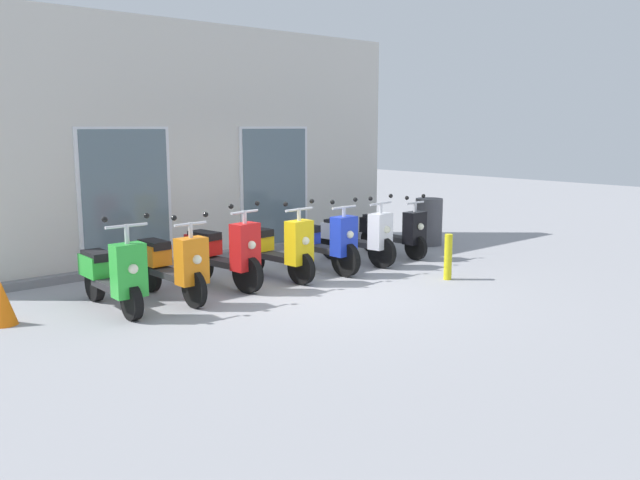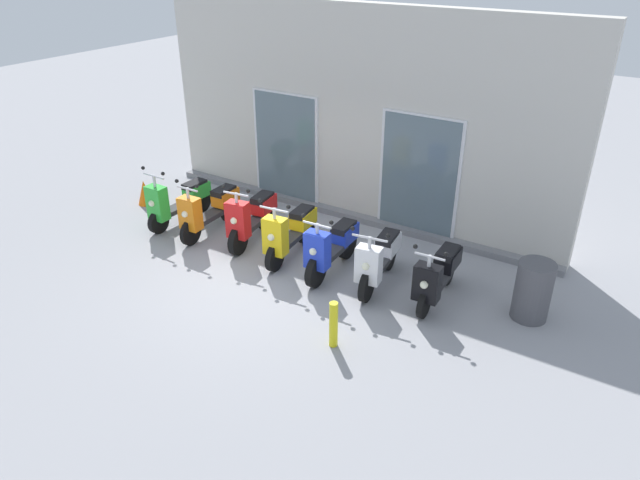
{
  "view_description": "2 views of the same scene",
  "coord_description": "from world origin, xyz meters",
  "px_view_note": "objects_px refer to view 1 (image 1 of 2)",
  "views": [
    {
      "loc": [
        -5.95,
        -7.01,
        2.3
      ],
      "look_at": [
        0.49,
        0.39,
        0.6
      ],
      "focal_mm": 36.92,
      "sensor_mm": 36.0,
      "label": 1
    },
    {
      "loc": [
        5.21,
        -6.43,
        5.04
      ],
      "look_at": [
        0.76,
        0.59,
        0.65
      ],
      "focal_mm": 32.56,
      "sensor_mm": 36.0,
      "label": 2
    }
  ],
  "objects_px": {
    "scooter_white": "(358,236)",
    "trash_bin": "(429,222)",
    "scooter_red": "(224,253)",
    "curb_bollard": "(448,257)",
    "scooter_green": "(112,274)",
    "scooter_orange": "(172,263)",
    "traffic_cone": "(2,303)",
    "scooter_blue": "(323,242)",
    "scooter_yellow": "(277,248)",
    "scooter_black": "(394,230)"
  },
  "relations": [
    {
      "from": "scooter_red",
      "to": "scooter_white",
      "type": "bearing_deg",
      "value": -1.5
    },
    {
      "from": "curb_bollard",
      "to": "traffic_cone",
      "type": "relative_size",
      "value": 1.35
    },
    {
      "from": "scooter_green",
      "to": "trash_bin",
      "type": "xyz_separation_m",
      "value": [
        6.66,
        0.43,
        -0.01
      ]
    },
    {
      "from": "scooter_green",
      "to": "scooter_red",
      "type": "xyz_separation_m",
      "value": [
        1.73,
        0.11,
        0.03
      ]
    },
    {
      "from": "scooter_green",
      "to": "scooter_red",
      "type": "relative_size",
      "value": 1.01
    },
    {
      "from": "scooter_red",
      "to": "scooter_yellow",
      "type": "xyz_separation_m",
      "value": [
        0.9,
        -0.08,
        -0.01
      ]
    },
    {
      "from": "scooter_orange",
      "to": "scooter_black",
      "type": "relative_size",
      "value": 1.09
    },
    {
      "from": "scooter_yellow",
      "to": "curb_bollard",
      "type": "bearing_deg",
      "value": -41.83
    },
    {
      "from": "scooter_black",
      "to": "traffic_cone",
      "type": "distance_m",
      "value": 6.56
    },
    {
      "from": "scooter_green",
      "to": "scooter_red",
      "type": "distance_m",
      "value": 1.73
    },
    {
      "from": "scooter_blue",
      "to": "scooter_white",
      "type": "height_order",
      "value": "scooter_blue"
    },
    {
      "from": "scooter_yellow",
      "to": "traffic_cone",
      "type": "relative_size",
      "value": 3.06
    },
    {
      "from": "trash_bin",
      "to": "scooter_orange",
      "type": "bearing_deg",
      "value": -175.63
    },
    {
      "from": "scooter_green",
      "to": "scooter_yellow",
      "type": "height_order",
      "value": "scooter_green"
    },
    {
      "from": "scooter_white",
      "to": "scooter_black",
      "type": "relative_size",
      "value": 1.05
    },
    {
      "from": "scooter_orange",
      "to": "scooter_blue",
      "type": "distance_m",
      "value": 2.69
    },
    {
      "from": "scooter_orange",
      "to": "scooter_yellow",
      "type": "distance_m",
      "value": 1.81
    },
    {
      "from": "scooter_green",
      "to": "traffic_cone",
      "type": "relative_size",
      "value": 3.08
    },
    {
      "from": "scooter_blue",
      "to": "scooter_orange",
      "type": "bearing_deg",
      "value": -179.98
    },
    {
      "from": "scooter_orange",
      "to": "scooter_black",
      "type": "height_order",
      "value": "scooter_orange"
    },
    {
      "from": "scooter_black",
      "to": "traffic_cone",
      "type": "relative_size",
      "value": 2.89
    },
    {
      "from": "scooter_orange",
      "to": "scooter_red",
      "type": "distance_m",
      "value": 0.92
    },
    {
      "from": "scooter_white",
      "to": "trash_bin",
      "type": "xyz_separation_m",
      "value": [
        2.31,
        0.39,
        -0.01
      ]
    },
    {
      "from": "scooter_orange",
      "to": "scooter_yellow",
      "type": "height_order",
      "value": "scooter_yellow"
    },
    {
      "from": "scooter_green",
      "to": "scooter_orange",
      "type": "bearing_deg",
      "value": -1.21
    },
    {
      "from": "traffic_cone",
      "to": "scooter_white",
      "type": "bearing_deg",
      "value": -2.22
    },
    {
      "from": "scooter_green",
      "to": "scooter_black",
      "type": "relative_size",
      "value": 1.06
    },
    {
      "from": "scooter_red",
      "to": "scooter_yellow",
      "type": "distance_m",
      "value": 0.9
    },
    {
      "from": "scooter_green",
      "to": "traffic_cone",
      "type": "bearing_deg",
      "value": 168.17
    },
    {
      "from": "scooter_blue",
      "to": "scooter_white",
      "type": "bearing_deg",
      "value": 4.09
    },
    {
      "from": "scooter_orange",
      "to": "trash_bin",
      "type": "relative_size",
      "value": 1.79
    },
    {
      "from": "scooter_yellow",
      "to": "trash_bin",
      "type": "xyz_separation_m",
      "value": [
        4.03,
        0.4,
        -0.03
      ]
    },
    {
      "from": "traffic_cone",
      "to": "scooter_orange",
      "type": "bearing_deg",
      "value": -7.67
    },
    {
      "from": "scooter_green",
      "to": "trash_bin",
      "type": "distance_m",
      "value": 6.67
    },
    {
      "from": "scooter_black",
      "to": "traffic_cone",
      "type": "height_order",
      "value": "scooter_black"
    },
    {
      "from": "scooter_green",
      "to": "scooter_blue",
      "type": "xyz_separation_m",
      "value": [
        3.5,
        -0.02,
        0.0
      ]
    },
    {
      "from": "scooter_yellow",
      "to": "scooter_white",
      "type": "xyz_separation_m",
      "value": [
        1.72,
        0.01,
        -0.02
      ]
    },
    {
      "from": "scooter_green",
      "to": "scooter_orange",
      "type": "xyz_separation_m",
      "value": [
        0.82,
        -0.02,
        0.03
      ]
    },
    {
      "from": "scooter_white",
      "to": "scooter_black",
      "type": "height_order",
      "value": "scooter_white"
    },
    {
      "from": "scooter_yellow",
      "to": "curb_bollard",
      "type": "height_order",
      "value": "scooter_yellow"
    },
    {
      "from": "scooter_orange",
      "to": "curb_bollard",
      "type": "distance_m",
      "value": 4.1
    },
    {
      "from": "scooter_red",
      "to": "scooter_orange",
      "type": "bearing_deg",
      "value": -171.87
    },
    {
      "from": "scooter_red",
      "to": "scooter_blue",
      "type": "bearing_deg",
      "value": -4.13
    },
    {
      "from": "scooter_white",
      "to": "curb_bollard",
      "type": "relative_size",
      "value": 2.25
    },
    {
      "from": "scooter_red",
      "to": "curb_bollard",
      "type": "xyz_separation_m",
      "value": [
        2.83,
        -1.81,
        -0.15
      ]
    },
    {
      "from": "scooter_green",
      "to": "scooter_white",
      "type": "xyz_separation_m",
      "value": [
        4.34,
        0.04,
        0.0
      ]
    },
    {
      "from": "scooter_green",
      "to": "scooter_white",
      "type": "distance_m",
      "value": 4.34
    },
    {
      "from": "scooter_green",
      "to": "scooter_yellow",
      "type": "distance_m",
      "value": 2.63
    },
    {
      "from": "scooter_blue",
      "to": "curb_bollard",
      "type": "distance_m",
      "value": 1.99
    },
    {
      "from": "scooter_orange",
      "to": "traffic_cone",
      "type": "relative_size",
      "value": 3.14
    }
  ]
}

